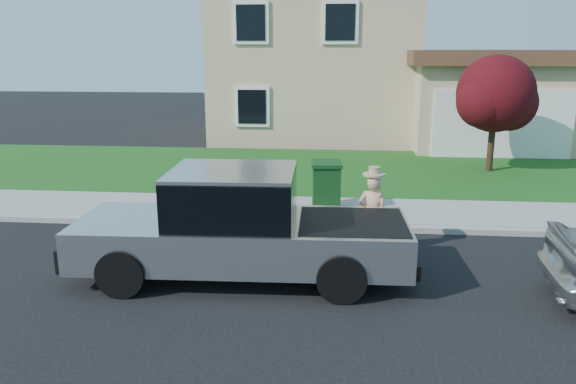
% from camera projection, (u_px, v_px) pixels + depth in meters
% --- Properties ---
extents(ground, '(80.00, 80.00, 0.00)m').
position_uv_depth(ground, '(271.00, 284.00, 9.09)').
color(ground, black).
rests_on(ground, ground).
extents(curb, '(40.00, 0.20, 0.12)m').
position_uv_depth(curb, '(335.00, 227.00, 11.78)').
color(curb, gray).
rests_on(curb, ground).
extents(sidewalk, '(40.00, 2.00, 0.15)m').
position_uv_depth(sidewalk, '(335.00, 212.00, 12.84)').
color(sidewalk, gray).
rests_on(sidewalk, ground).
extents(lawn, '(40.00, 7.00, 0.10)m').
position_uv_depth(lawn, '(337.00, 171.00, 17.19)').
color(lawn, '#164E16').
rests_on(lawn, ground).
extents(house, '(14.00, 11.30, 6.85)m').
position_uv_depth(house, '(347.00, 61.00, 23.99)').
color(house, tan).
rests_on(house, ground).
extents(pickup_truck, '(5.60, 2.17, 1.82)m').
position_uv_depth(pickup_truck, '(241.00, 228.00, 9.19)').
color(pickup_truck, black).
rests_on(pickup_truck, ground).
extents(woman, '(0.63, 0.51, 1.66)m').
position_uv_depth(woman, '(373.00, 214.00, 10.21)').
color(woman, tan).
rests_on(woman, ground).
extents(ornamental_tree, '(2.51, 2.26, 3.45)m').
position_uv_depth(ornamental_tree, '(496.00, 97.00, 16.51)').
color(ornamental_tree, black).
rests_on(ornamental_tree, lawn).
extents(trash_bin, '(0.73, 0.82, 1.09)m').
position_uv_depth(trash_bin, '(326.00, 185.00, 12.65)').
color(trash_bin, '#0F3914').
rests_on(trash_bin, sidewalk).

